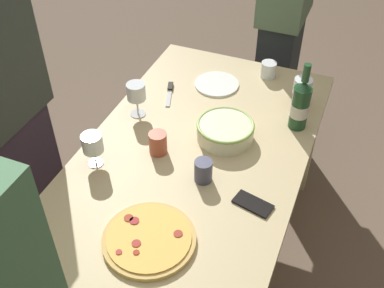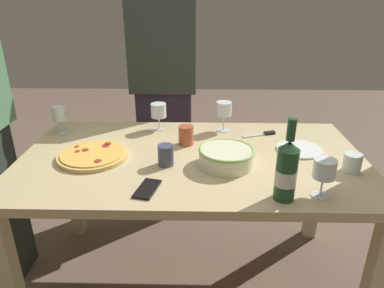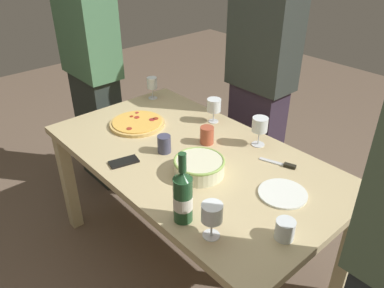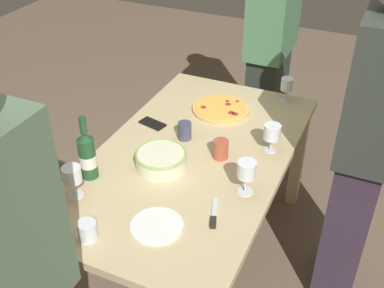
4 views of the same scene
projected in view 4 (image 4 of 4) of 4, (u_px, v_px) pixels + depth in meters
The scene contains 17 objects.
ground_plane at pixel (192, 259), 2.74m from camera, with size 8.00×8.00×0.00m, color brown.
dining_table at pixel (192, 169), 2.37m from camera, with size 1.60×0.90×0.75m.
pizza at pixel (221, 109), 2.67m from camera, with size 0.32×0.32×0.03m.
serving_bowl at pixel (161, 159), 2.21m from camera, with size 0.25×0.25×0.08m.
wine_bottle at pixel (87, 155), 2.11m from camera, with size 0.08×0.08×0.31m.
wine_glass_near_pizza at pixel (247, 171), 2.02m from camera, with size 0.08×0.08×0.16m.
wine_glass_by_bottle at pixel (272, 133), 2.29m from camera, with size 0.08×0.08×0.15m.
wine_glass_far_left at pixel (72, 176), 2.00m from camera, with size 0.08×0.08×0.15m.
wine_glass_far_right at pixel (287, 86), 2.71m from camera, with size 0.07×0.07×0.15m.
cup_amber at pixel (185, 131), 2.41m from camera, with size 0.07×0.07×0.09m, color #42445E.
cup_ceramic at pixel (221, 149), 2.27m from camera, with size 0.07×0.07×0.10m, color #B24F35.
cup_spare at pixel (88, 231), 1.83m from camera, with size 0.08×0.08×0.08m, color white.
side_plate at pixel (157, 226), 1.90m from camera, with size 0.22×0.22×0.01m, color white.
cell_phone at pixel (153, 124), 2.55m from camera, with size 0.07×0.14×0.01m, color black.
pizza_knife at pixel (214, 217), 1.94m from camera, with size 0.18×0.08×0.02m.
person_guest_left at pixel (366, 146), 2.13m from camera, with size 0.42×0.24×1.74m.
person_guest_right at pixel (271, 48), 3.07m from camera, with size 0.46×0.24×1.75m.
Camera 4 is at (1.73, 0.78, 2.10)m, focal length 44.18 mm.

